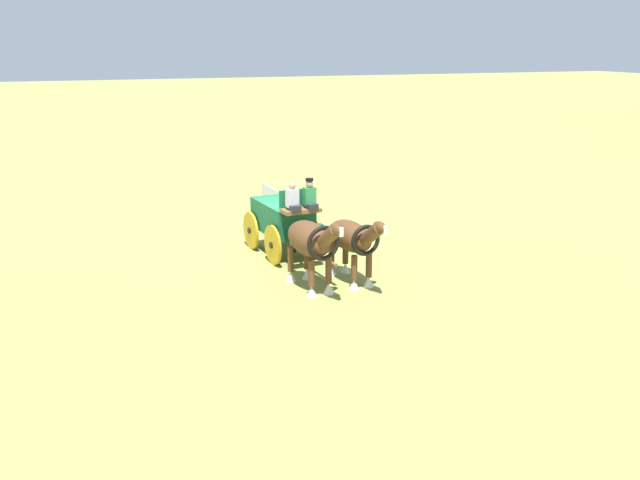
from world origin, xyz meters
name	(u,v)px	position (x,y,z in m)	size (l,w,h in m)	color
ground_plane	(283,253)	(0.00, 0.00, 0.00)	(220.00, 220.00, 0.00)	olive
show_wagon	(285,219)	(0.18, 0.02, 1.19)	(5.46, 1.90, 2.73)	#195B38
draft_horse_near	(353,239)	(3.48, 1.01, 1.31)	(3.06, 1.07, 2.17)	brown
draft_horse_off	(311,242)	(3.59, -0.29, 1.39)	(3.06, 1.15, 2.27)	brown
sponsor_banner	(276,203)	(-4.79, 1.20, 0.55)	(3.20, 0.06, 1.10)	silver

